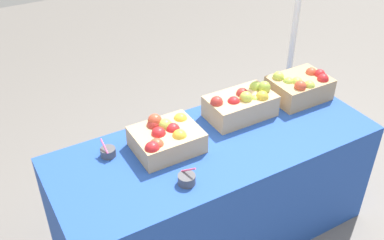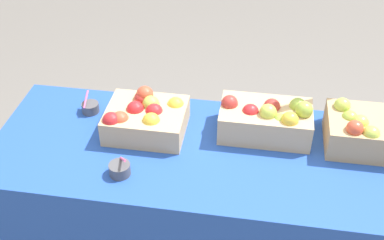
{
  "view_description": "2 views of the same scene",
  "coord_description": "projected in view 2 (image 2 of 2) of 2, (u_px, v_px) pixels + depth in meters",
  "views": [
    {
      "loc": [
        -1.13,
        -1.69,
        2.29
      ],
      "look_at": [
        -0.13,
        0.04,
        0.92
      ],
      "focal_mm": 41.86,
      "sensor_mm": 36.0,
      "label": 1
    },
    {
      "loc": [
        0.23,
        -1.68,
        2.19
      ],
      "look_at": [
        -0.04,
        0.0,
        0.9
      ],
      "focal_mm": 46.64,
      "sensor_mm": 36.0,
      "label": 2
    }
  ],
  "objects": [
    {
      "name": "apple_crate_middle",
      "position": [
        267.0,
        119.0,
        2.27
      ],
      "size": [
        0.41,
        0.24,
        0.2
      ],
      "color": "tan",
      "rests_on": "table"
    },
    {
      "name": "sample_bowl_near",
      "position": [
        90.0,
        107.0,
        2.44
      ],
      "size": [
        0.08,
        0.09,
        0.1
      ],
      "color": "#4C4C51",
      "rests_on": "table"
    },
    {
      "name": "apple_crate_left",
      "position": [
        370.0,
        131.0,
        2.2
      ],
      "size": [
        0.37,
        0.28,
        0.19
      ],
      "color": "tan",
      "rests_on": "table"
    },
    {
      "name": "apple_crate_right",
      "position": [
        146.0,
        117.0,
        2.29
      ],
      "size": [
        0.36,
        0.29,
        0.18
      ],
      "color": "tan",
      "rests_on": "table"
    },
    {
      "name": "sample_bowl_mid",
      "position": [
        120.0,
        169.0,
        2.09
      ],
      "size": [
        0.09,
        0.09,
        0.1
      ],
      "color": "#4C4C51",
      "rests_on": "table"
    },
    {
      "name": "table",
      "position": [
        200.0,
        206.0,
        2.45
      ],
      "size": [
        1.9,
        0.76,
        0.74
      ],
      "primitive_type": "cube",
      "color": "#234CAD",
      "rests_on": "ground_plane"
    }
  ]
}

